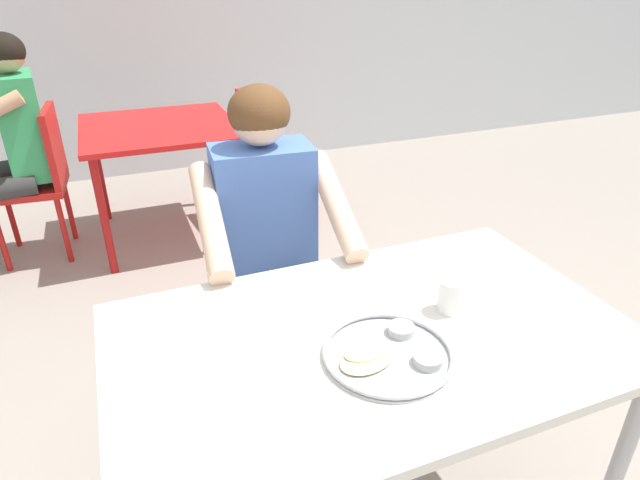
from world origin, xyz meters
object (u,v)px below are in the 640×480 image
(table_background_red, at_px, (160,138))
(thali_tray, at_px, (389,353))
(drinking_cup, at_px, (451,294))
(patron_background, at_px, (6,133))
(chair_red_right, at_px, (268,147))
(table_foreground, at_px, (372,355))
(chair_foreground, at_px, (260,262))
(chair_red_left, at_px, (40,174))
(diner_foreground, at_px, (270,235))

(table_background_red, bearing_deg, thali_tray, -84.06)
(drinking_cup, xyz_separation_m, table_background_red, (-0.49, 2.26, -0.15))
(thali_tray, distance_m, patron_background, 2.58)
(chair_red_right, bearing_deg, patron_background, -179.13)
(table_foreground, distance_m, table_background_red, 2.29)
(chair_foreground, bearing_deg, chair_red_left, 121.65)
(diner_foreground, relative_size, chair_red_right, 1.45)
(table_foreground, bearing_deg, chair_red_right, 79.78)
(chair_foreground, height_order, patron_background, patron_background)
(thali_tray, xyz_separation_m, chair_red_left, (-0.92, 2.37, -0.25))
(thali_tray, bearing_deg, chair_foreground, 93.08)
(drinking_cup, distance_m, chair_red_left, 2.56)
(table_foreground, relative_size, drinking_cup, 13.95)
(table_foreground, xyz_separation_m, thali_tray, (-0.01, -0.09, 0.08))
(table_foreground, relative_size, patron_background, 1.04)
(table_background_red, height_order, chair_red_right, chair_red_right)
(thali_tray, height_order, chair_red_right, chair_red_right)
(thali_tray, bearing_deg, table_background_red, 95.94)
(chair_red_left, distance_m, patron_background, 0.27)
(chair_foreground, relative_size, diner_foreground, 0.71)
(diner_foreground, bearing_deg, drinking_cup, -63.91)
(thali_tray, relative_size, patron_background, 0.25)
(patron_background, bearing_deg, drinking_cup, -60.48)
(chair_foreground, xyz_separation_m, diner_foreground, (-0.01, -0.22, 0.23))
(table_foreground, relative_size, table_background_red, 1.46)
(chair_red_right, height_order, patron_background, patron_background)
(thali_tray, height_order, chair_foreground, chair_foreground)
(diner_foreground, bearing_deg, chair_red_right, 73.63)
(chair_foreground, relative_size, chair_red_right, 1.03)
(drinking_cup, distance_m, chair_red_right, 2.30)
(patron_background, bearing_deg, table_background_red, 0.61)
(chair_foreground, bearing_deg, thali_tray, -86.92)
(chair_red_right, bearing_deg, chair_foreground, -108.24)
(table_foreground, height_order, diner_foreground, diner_foreground)
(diner_foreground, height_order, patron_background, patron_background)
(patron_background, bearing_deg, chair_red_left, 2.83)
(table_foreground, relative_size, chair_red_right, 1.54)
(table_background_red, bearing_deg, table_foreground, -83.62)
(drinking_cup, bearing_deg, chair_red_right, 85.50)
(diner_foreground, distance_m, table_background_red, 1.65)
(diner_foreground, distance_m, chair_red_left, 1.86)
(thali_tray, bearing_deg, table_foreground, 85.30)
(chair_red_right, bearing_deg, thali_tray, -100.00)
(table_background_red, relative_size, chair_red_right, 1.06)
(table_foreground, relative_size, diner_foreground, 1.07)
(chair_foreground, distance_m, table_background_red, 1.44)
(drinking_cup, height_order, patron_background, patron_background)
(thali_tray, bearing_deg, patron_background, 113.67)
(chair_foreground, bearing_deg, patron_background, 124.92)
(thali_tray, distance_m, chair_red_left, 2.55)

